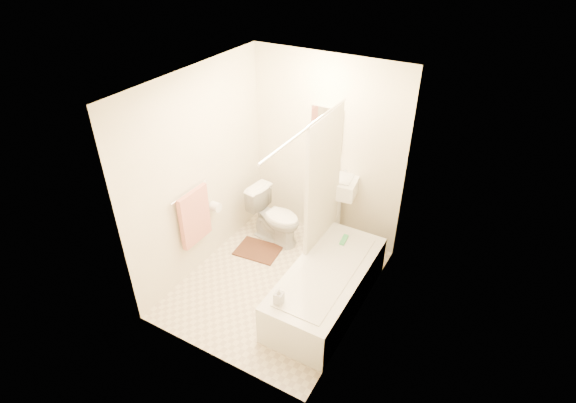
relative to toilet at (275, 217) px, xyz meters
The scene contains 17 objects.
floor 0.92m from the toilet, 57.67° to the right, with size 2.40×2.40×0.00m, color beige.
ceiling 2.22m from the toilet, 57.67° to the right, with size 2.40×2.40×0.00m, color white.
wall_back 1.07m from the toilet, 46.35° to the left, with size 2.00×0.02×2.40m, color beige.
wall_left 1.24m from the toilet, 126.99° to the right, with size 0.02×2.40×2.40m, color beige.
wall_right 1.83m from the toilet, 26.35° to the right, with size 0.02×2.40×2.40m, color beige.
mirror 1.31m from the toilet, 45.13° to the left, with size 0.40×0.03×0.55m, color white.
curtain_rod 1.91m from the toilet, 39.40° to the right, with size 0.03×0.03×1.70m, color silver.
shower_curtain 1.17m from the toilet, 16.31° to the right, with size 0.04×0.80×1.55m, color silver.
towel_bar 1.32m from the toilet, 117.40° to the right, with size 0.02×0.02×0.60m, color silver.
towel 1.16m from the toilet, 115.98° to the right, with size 0.06×0.45×0.66m, color #CC7266.
toilet_paper 0.84m from the toilet, 128.21° to the right, with size 0.12×0.12×0.11m, color white.
toilet is the anchor object (origin of this frame).
sink 0.77m from the toilet, 26.94° to the left, with size 0.54×0.43×1.06m, color white, non-canonical shape.
bathtub 1.32m from the toilet, 33.93° to the right, with size 0.74×1.68×0.47m, color silver, non-canonical shape.
bath_mat 0.49m from the toilet, 100.58° to the right, with size 0.55×0.41×0.02m, color #47261D.
soap_bottle 1.66m from the toilet, 57.75° to the right, with size 0.09×0.09×0.19m, color silver.
scrub_brush 1.06m from the toilet, 10.05° to the right, with size 0.06×0.19×0.04m, color #41B05F.
Camera 1 is at (2.05, -3.35, 3.68)m, focal length 28.00 mm.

